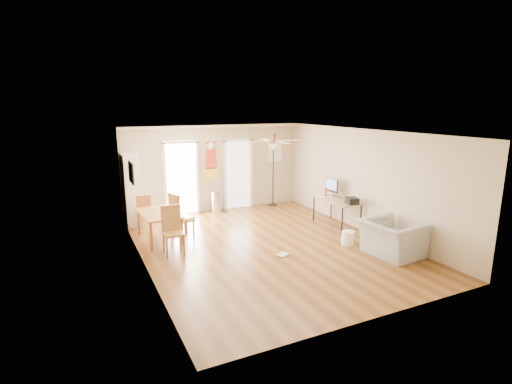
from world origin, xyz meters
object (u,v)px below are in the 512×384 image
bookshelf (131,189)px  wastebasket_a (348,238)px  dining_table (160,226)px  dining_chair_right_b (183,217)px  dining_chair_far (144,211)px  dining_chair_right_a (182,215)px  torchiere_lamp (273,175)px  dining_chair_near (173,231)px  computer_desk (336,213)px  trash_can (216,202)px  armchair (392,238)px  printer (352,201)px

bookshelf → wastebasket_a: 5.78m
bookshelf → dining_table: 1.78m
dining_chair_right_b → dining_chair_far: size_ratio=1.15×
dining_table → dining_chair_right_a: bearing=-0.6°
torchiere_lamp → wastebasket_a: bearing=-92.2°
dining_chair_far → wastebasket_a: size_ratio=2.72×
dining_chair_right_b → dining_chair_near: bearing=142.5°
torchiere_lamp → computer_desk: torchiere_lamp is taller
bookshelf → dining_chair_right_a: 1.92m
dining_chair_right_a → trash_can: 2.34m
dining_table → torchiere_lamp: torchiere_lamp is taller
bookshelf → armchair: 6.70m
torchiere_lamp → computer_desk: size_ratio=1.49×
dining_chair_near → torchiere_lamp: 4.85m
wastebasket_a → armchair: size_ratio=0.28×
computer_desk → printer: 0.68m
trash_can → armchair: (2.23, -4.88, 0.06)m
torchiere_lamp → printer: torchiere_lamp is taller
wastebasket_a → trash_can: bearing=114.3°
dining_chair_near → trash_can: 3.43m
dining_chair_right_a → dining_chair_near: dining_chair_right_a is taller
torchiere_lamp → bookshelf: bearing=-178.0°
dining_chair_far → armchair: dining_chair_far is taller
dining_chair_right_b → wastebasket_a: (3.31, -2.13, -0.35)m
dining_chair_far → bookshelf: bearing=-53.2°
dining_table → wastebasket_a: size_ratio=4.13×
dining_chair_far → torchiere_lamp: 4.25m
bookshelf → dining_chair_right_b: bearing=-72.9°
trash_can → torchiere_lamp: size_ratio=0.32×
trash_can → computer_desk: size_ratio=0.48×
bookshelf → dining_chair_near: bookshelf is taller
dining_chair_far → trash_can: dining_chair_far is taller
dining_chair_near → trash_can: size_ratio=1.62×
computer_desk → wastebasket_a: (-0.65, -1.32, -0.19)m
trash_can → printer: printer is taller
armchair → dining_chair_near: bearing=59.9°
trash_can → wastebasket_a: size_ratio=1.93×
dining_chair_right_a → computer_desk: size_ratio=0.82×
dining_chair_right_a → dining_table: bearing=72.4°
dining_chair_right_b → printer: dining_chair_right_b is taller
wastebasket_a → torchiere_lamp: bearing=87.8°
dining_chair_far → wastebasket_a: dining_chair_far is taller
bookshelf → dining_chair_far: 0.73m
dining_table → torchiere_lamp: (4.01, 1.78, 0.65)m
bookshelf → dining_chair_right_a: bearing=-71.7°
bookshelf → dining_chair_near: size_ratio=1.85×
bookshelf → wastebasket_a: (4.25, -3.84, -0.80)m
dining_chair_near → wastebasket_a: 3.97m
dining_chair_far → torchiere_lamp: bearing=-161.6°
printer → trash_can: bearing=142.9°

